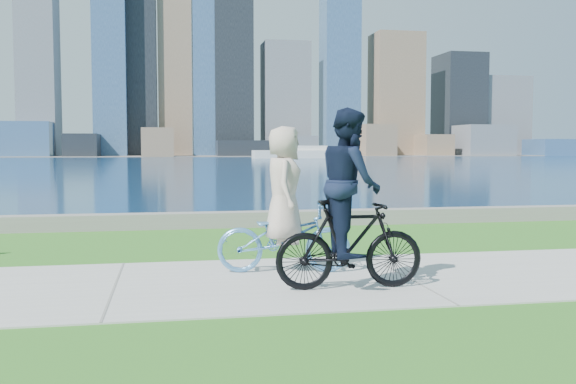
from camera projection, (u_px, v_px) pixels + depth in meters
name	position (u px, v px, depth m)	size (l,w,h in m)	color
ground	(114.00, 288.00, 8.40)	(320.00, 320.00, 0.00)	#27651A
concrete_path	(114.00, 288.00, 8.40)	(80.00, 3.50, 0.02)	#A7A7A2
seawall	(137.00, 221.00, 14.47)	(90.00, 0.50, 0.35)	slate
bay_water	(162.00, 162.00, 79.01)	(320.00, 131.00, 0.01)	navy
far_shore	(165.00, 156.00, 135.88)	(320.00, 30.00, 0.12)	slate
city_skyline	(136.00, 42.00, 133.27)	(177.47, 23.56, 76.00)	black
ferry_far	(300.00, 153.00, 107.51)	(15.63, 4.47, 2.12)	silver
cyclist_woman	(284.00, 218.00, 9.35)	(0.99, 2.04, 2.13)	#5492CD
cyclist_man	(350.00, 214.00, 8.22)	(0.74, 1.94, 2.33)	black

